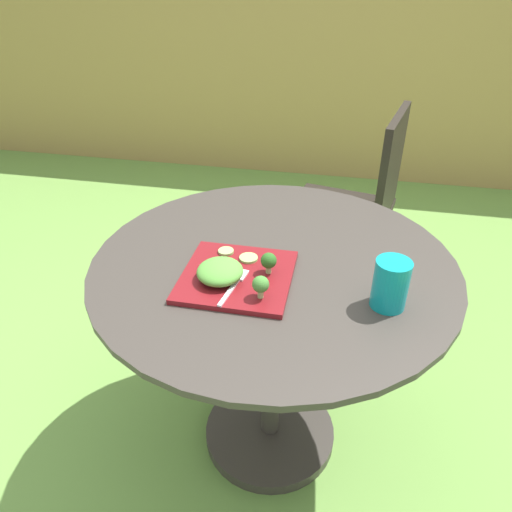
# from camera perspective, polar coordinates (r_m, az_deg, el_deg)

# --- Properties ---
(ground_plane) EXTENTS (12.00, 12.00, 0.00)m
(ground_plane) POSITION_cam_1_polar(r_m,az_deg,el_deg) (1.78, 1.64, -20.61)
(ground_plane) COLOR #669342
(bamboo_fence) EXTENTS (8.00, 0.08, 1.40)m
(bamboo_fence) POSITION_cam_1_polar(r_m,az_deg,el_deg) (3.52, 9.16, 20.33)
(bamboo_fence) COLOR #9E7F47
(bamboo_fence) RESTS_ON ground_plane
(patio_table) EXTENTS (0.97, 0.97, 0.73)m
(patio_table) POSITION_cam_1_polar(r_m,az_deg,el_deg) (1.42, 1.95, -8.62)
(patio_table) COLOR #38332D
(patio_table) RESTS_ON ground_plane
(patio_chair) EXTENTS (0.52, 0.52, 0.90)m
(patio_chair) POSITION_cam_1_polar(r_m,az_deg,el_deg) (2.13, 12.35, 6.87)
(patio_chair) COLOR black
(patio_chair) RESTS_ON ground_plane
(salad_plate) EXTENTS (0.27, 0.27, 0.01)m
(salad_plate) POSITION_cam_1_polar(r_m,az_deg,el_deg) (1.20, -2.28, -2.44)
(salad_plate) COLOR maroon
(salad_plate) RESTS_ON patio_table
(drinking_glass) EXTENTS (0.08, 0.08, 0.12)m
(drinking_glass) POSITION_cam_1_polar(r_m,az_deg,el_deg) (1.12, 15.76, -3.52)
(drinking_glass) COLOR #0F8C93
(drinking_glass) RESTS_ON patio_table
(fork) EXTENTS (0.04, 0.15, 0.00)m
(fork) POSITION_cam_1_polar(r_m,az_deg,el_deg) (1.15, -2.51, -3.33)
(fork) COLOR silver
(fork) RESTS_ON salad_plate
(lettuce_mound) EXTENTS (0.11, 0.12, 0.04)m
(lettuce_mound) POSITION_cam_1_polar(r_m,az_deg,el_deg) (1.17, -4.34, -1.84)
(lettuce_mound) COLOR #519338
(lettuce_mound) RESTS_ON salad_plate
(broccoli_floret_0) EXTENTS (0.04, 0.04, 0.06)m
(broccoli_floret_0) POSITION_cam_1_polar(r_m,az_deg,el_deg) (1.18, 1.45, -0.60)
(broccoli_floret_0) COLOR #99B770
(broccoli_floret_0) RESTS_ON salad_plate
(broccoli_floret_1) EXTENTS (0.04, 0.04, 0.06)m
(broccoli_floret_1) POSITION_cam_1_polar(r_m,az_deg,el_deg) (1.09, 0.41, -3.45)
(broccoli_floret_1) COLOR #99B770
(broccoli_floret_1) RESTS_ON salad_plate
(cucumber_slice_0) EXTENTS (0.04, 0.04, 0.01)m
(cucumber_slice_0) POSITION_cam_1_polar(r_m,az_deg,el_deg) (1.28, -3.62, 0.56)
(cucumber_slice_0) COLOR #8EB766
(cucumber_slice_0) RESTS_ON salad_plate
(cucumber_slice_1) EXTENTS (0.05, 0.05, 0.01)m
(cucumber_slice_1) POSITION_cam_1_polar(r_m,az_deg,el_deg) (1.25, -0.90, -0.25)
(cucumber_slice_1) COLOR #8EB766
(cucumber_slice_1) RESTS_ON salad_plate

